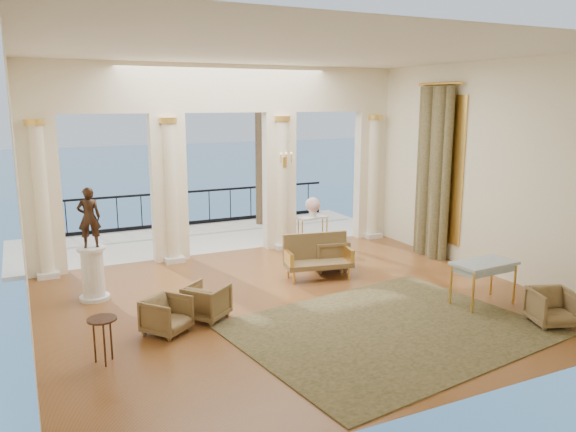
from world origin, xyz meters
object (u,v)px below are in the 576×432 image
pedestal (93,274)px  armchair_d (207,300)px  game_table (484,266)px  statue (89,217)px  settee (317,256)px  armchair_a (167,313)px  side_table (102,325)px  armchair_b (552,306)px  console_table (313,222)px  armchair_c (328,253)px

pedestal → armchair_d: bearing=-48.6°
armchair_d → game_table: 5.02m
armchair_d → statue: 2.74m
game_table → armchair_d: bearing=159.3°
settee → pedestal: pedestal is taller
armchair_a → side_table: (-1.07, -0.66, 0.25)m
armchair_b → pedestal: (-6.69, 4.60, 0.15)m
game_table → armchair_b: bearing=-79.7°
armchair_d → console_table: console_table is taller
pedestal → statue: 1.09m
armchair_d → side_table: 2.08m
pedestal → side_table: pedestal is taller
game_table → side_table: bearing=172.2°
game_table → pedestal: pedestal is taller
settee → pedestal: bearing=-176.9°
pedestal → armchair_c: bearing=-2.8°
armchair_c → console_table: armchair_c is taller
side_table → console_table: bearing=38.1°
armchair_c → pedestal: pedestal is taller
console_table → statue: bearing=-170.3°
armchair_b → game_table: bearing=123.8°
armchair_c → game_table: 3.45m
armchair_b → settee: size_ratio=0.45×
armchair_b → armchair_d: (-5.07, 2.77, -0.00)m
armchair_a → console_table: (4.74, 3.89, 0.30)m
armchair_a → armchair_c: size_ratio=0.84×
side_table → armchair_a: bearing=31.9°
settee → statue: bearing=-176.9°
armchair_a → armchair_d: size_ratio=0.98×
settee → pedestal: size_ratio=1.47×
console_table → side_table: size_ratio=1.24×
side_table → game_table: bearing=-4.7°
game_table → statue: (-6.39, 3.34, 0.86)m
game_table → console_table: game_table is taller
settee → statue: 4.61m
armchair_c → side_table: 5.73m
armchair_a → pedestal: pedestal is taller
armchair_d → pedestal: size_ratio=0.66×
game_table → pedestal: size_ratio=1.18×
armchair_a → settee: 3.89m
settee → statue: statue is taller
armchair_b → armchair_d: armchair_b is taller
statue → console_table: size_ratio=1.35×
armchair_c → statue: size_ratio=0.69×
pedestal → game_table: bearing=-27.6°
armchair_c → statue: bearing=-81.4°
armchair_a → pedestal: 2.31m
armchair_c → settee: (-0.48, -0.37, 0.07)m
armchair_b → settee: settee is taller
armchair_d → armchair_a: bearing=72.1°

